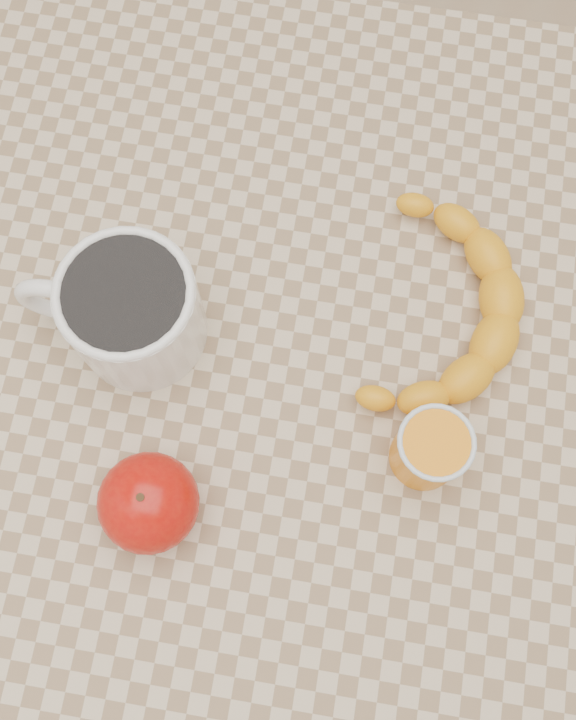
% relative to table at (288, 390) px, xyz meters
% --- Properties ---
extents(ground, '(3.00, 3.00, 0.00)m').
position_rel_table_xyz_m(ground, '(0.00, 0.00, -0.66)').
color(ground, tan).
rests_on(ground, ground).
extents(table, '(0.80, 0.80, 0.75)m').
position_rel_table_xyz_m(table, '(0.00, 0.00, 0.00)').
color(table, '#C3AB8A').
rests_on(table, ground).
extents(coffee_mug, '(0.16, 0.12, 0.10)m').
position_rel_table_xyz_m(coffee_mug, '(-0.14, 0.01, 0.14)').
color(coffee_mug, white).
rests_on(coffee_mug, table).
extents(orange_juice_glass, '(0.06, 0.06, 0.07)m').
position_rel_table_xyz_m(orange_juice_glass, '(0.13, -0.06, 0.12)').
color(orange_juice_glass, orange).
rests_on(orange_juice_glass, table).
extents(apple, '(0.10, 0.10, 0.08)m').
position_rel_table_xyz_m(apple, '(-0.09, -0.14, 0.12)').
color(apple, '#A40705').
rests_on(apple, table).
extents(banana, '(0.29, 0.33, 0.04)m').
position_rel_table_xyz_m(banana, '(0.12, 0.06, 0.11)').
color(banana, orange).
rests_on(banana, table).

